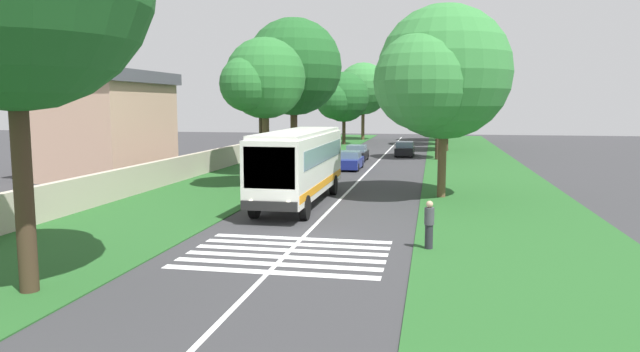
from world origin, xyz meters
TOP-DOWN VIEW (x-y plane):
  - ground at (0.00, 0.00)m, footprint 160.00×160.00m
  - grass_verge_left at (15.00, 8.20)m, footprint 120.00×8.00m
  - grass_verge_right at (15.00, -8.20)m, footprint 120.00×8.00m
  - centre_line at (15.00, 0.00)m, footprint 110.00×0.16m
  - coach_bus at (8.01, 1.80)m, footprint 11.16×2.62m
  - zebra_crossing at (-1.70, 0.00)m, footprint 4.95×6.80m
  - trailing_car_0 at (24.34, 1.55)m, footprint 4.30×1.78m
  - trailing_car_1 at (31.14, 1.89)m, footprint 4.30×1.78m
  - trailing_car_2 at (36.99, -2.07)m, footprint 4.30×1.78m
  - roadside_tree_left_0 at (51.85, 6.45)m, footprint 7.66×6.31m
  - roadside_tree_left_1 at (20.79, 5.35)m, footprint 8.93×7.04m
  - roadside_tree_left_2 at (13.23, 5.18)m, footprint 5.89×4.79m
  - roadside_tree_left_4 at (62.27, 5.23)m, footprint 8.41×7.30m
  - roadside_tree_right_0 at (43.95, -5.98)m, footprint 6.99×5.53m
  - roadside_tree_right_1 at (61.58, -5.97)m, footprint 8.09×6.66m
  - roadside_tree_right_2 at (11.45, -5.05)m, footprint 8.54×7.15m
  - roadside_tree_right_3 at (51.91, -6.14)m, footprint 7.63×6.18m
  - roadside_tree_right_4 at (33.73, -5.08)m, footprint 6.62×5.69m
  - utility_pole at (13.40, 5.41)m, footprint 0.24×1.40m
  - roadside_wall at (20.00, 11.60)m, footprint 70.00×0.40m
  - roadside_building at (16.90, 17.70)m, footprint 10.06×6.88m
  - pedestrian at (-0.21, -4.73)m, footprint 0.34×0.34m

SIDE VIEW (x-z plane):
  - ground at x=0.00m, z-range 0.00..0.00m
  - zebra_crossing at x=-1.70m, z-range 0.00..0.01m
  - centre_line at x=15.00m, z-range 0.00..0.01m
  - grass_verge_left at x=15.00m, z-range 0.00..0.04m
  - grass_verge_right at x=15.00m, z-range 0.00..0.04m
  - trailing_car_0 at x=24.34m, z-range -0.05..1.38m
  - trailing_car_1 at x=31.14m, z-range -0.05..1.38m
  - trailing_car_2 at x=36.99m, z-range -0.05..1.38m
  - roadside_wall at x=20.00m, z-range 0.04..1.62m
  - pedestrian at x=-0.21m, z-range 0.06..1.75m
  - coach_bus at x=8.01m, z-range 0.28..4.01m
  - roadside_building at x=16.90m, z-range 0.06..7.37m
  - utility_pole at x=13.40m, z-range 0.18..8.84m
  - roadside_tree_right_0 at x=43.95m, z-range 1.28..9.56m
  - roadside_tree_left_0 at x=51.85m, z-range 1.25..10.27m
  - roadside_tree_right_1 at x=61.58m, z-range 1.32..10.94m
  - roadside_tree_left_2 at x=13.23m, z-range 1.95..10.89m
  - roadside_tree_right_2 at x=11.45m, z-range 1.41..11.67m
  - roadside_tree_left_4 at x=62.27m, z-range 1.63..12.46m
  - roadside_tree_right_4 at x=33.73m, z-range 2.10..12.23m
  - roadside_tree_left_1 at x=20.79m, z-range 1.90..13.02m
  - roadside_tree_right_3 at x=51.91m, z-range 2.52..14.02m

